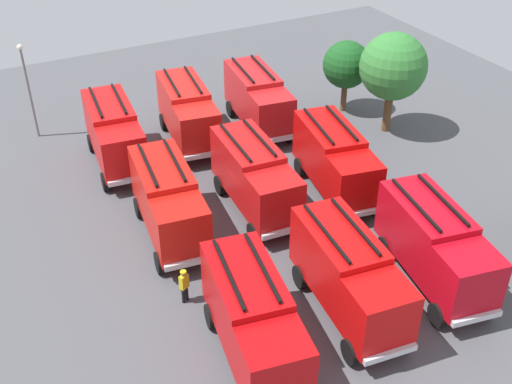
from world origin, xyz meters
TOP-DOWN VIEW (x-y plane):
  - ground_plane at (0.00, 0.00)m, footprint 54.61×54.61m
  - fire_truck_0 at (-8.57, -5.08)m, footprint 7.42×3.37m
  - fire_truck_1 at (-0.34, -4.78)m, footprint 7.44×3.47m
  - fire_truck_2 at (8.96, -4.78)m, footprint 7.50×3.69m
  - fire_truck_3 at (-9.16, -0.10)m, footprint 7.48×3.61m
  - fire_truck_4 at (-0.40, 0.14)m, footprint 7.36×3.19m
  - fire_truck_5 at (8.48, 0.07)m, footprint 7.43×3.40m
  - fire_truck_6 at (-8.86, 4.77)m, footprint 7.46×3.51m
  - fire_truck_7 at (0.12, 4.90)m, footprint 7.52×3.79m
  - fire_truck_8 at (8.60, 4.73)m, footprint 7.51×3.75m
  - firefighter_0 at (4.60, -6.01)m, footprint 0.40×0.48m
  - firefighter_1 at (4.95, 7.37)m, footprint 0.43×0.28m
  - firefighter_2 at (4.52, 5.57)m, footprint 0.36×0.47m
  - tree_0 at (-8.41, 11.35)m, footprint 3.25×3.25m
  - tree_1 at (-4.57, 12.18)m, footprint 4.32×4.32m
  - traffic_cone_0 at (-5.68, 1.94)m, footprint 0.39×0.39m
  - lamppost at (-14.46, -8.66)m, footprint 0.36×0.36m

SIDE VIEW (x-z plane):
  - ground_plane at x=0.00m, z-range 0.00..0.00m
  - traffic_cone_0 at x=-5.68m, z-range 0.00..0.56m
  - firefighter_2 at x=4.52m, z-range 0.10..1.77m
  - firefighter_1 at x=4.95m, z-range 0.11..1.85m
  - firefighter_0 at x=4.60m, z-range 0.11..1.87m
  - fire_truck_0 at x=-8.57m, z-range 0.21..4.09m
  - fire_truck_1 at x=-0.34m, z-range 0.21..4.09m
  - fire_truck_2 at x=8.96m, z-range 0.21..4.09m
  - fire_truck_3 at x=-9.16m, z-range 0.21..4.09m
  - fire_truck_4 at x=-0.40m, z-range 0.21..4.09m
  - fire_truck_5 at x=8.48m, z-range 0.21..4.09m
  - fire_truck_6 at x=-8.86m, z-range 0.21..4.09m
  - fire_truck_7 at x=0.12m, z-range 0.21..4.09m
  - fire_truck_8 at x=8.60m, z-range 0.21..4.09m
  - tree_0 at x=-8.41m, z-range 0.87..5.92m
  - lamppost at x=-14.46m, z-range 0.56..6.86m
  - tree_1 at x=-4.57m, z-range 1.16..7.85m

